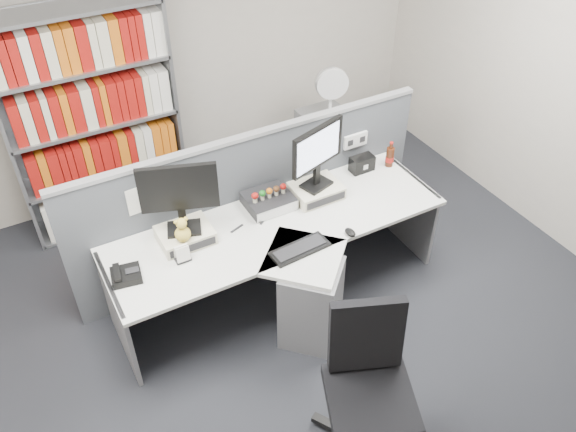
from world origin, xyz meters
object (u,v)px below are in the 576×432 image
monitor_right (318,152)px  office_chair (368,382)px  keyboard (300,249)px  filing_cabinet (328,148)px  mouse (350,232)px  desk_calendar (182,255)px  cola_bottle (390,157)px  desk_fan (331,87)px  desktop_pc (269,201)px  speaker (362,164)px  monitor_left (179,193)px  shelving_unit (94,126)px  desk (292,268)px  desk_phone (125,275)px

monitor_right → office_chair: monitor_right is taller
keyboard → filing_cabinet: bearing=51.6°
mouse → desk_calendar: (-1.17, 0.33, 0.03)m
cola_bottle → desk_fan: desk_fan is taller
desktop_pc → office_chair: office_chair is taller
cola_bottle → office_chair: bearing=-129.2°
keyboard → speaker: bearing=32.9°
monitor_left → keyboard: 0.93m
monitor_left → shelving_unit: (-0.24, 1.46, -0.17)m
desk → monitor_right: size_ratio=4.94×
monitor_right → keyboard: monitor_right is taller
keyboard → cola_bottle: 1.32m
desk_phone → desk: bearing=-10.5°
cola_bottle → office_chair: office_chair is taller
monitor_right → shelving_unit: bearing=132.3°
shelving_unit → office_chair: (0.77, -3.03, -0.40)m
keyboard → desk_calendar: 0.82m
desktop_pc → desk_fan: bearing=39.5°
desktop_pc → desk_phone: bearing=-168.9°
keyboard → filing_cabinet: size_ratio=0.64×
speaker → desk_fan: desk_fan is taller
monitor_left → desk_fan: (1.86, 1.02, -0.13)m
shelving_unit → office_chair: bearing=-75.8°
desktop_pc → speaker: (0.90, 0.05, 0.02)m
shelving_unit → monitor_right: bearing=-47.7°
desk_phone → desk_fan: 2.66m
desk → desk_fan: 1.93m
filing_cabinet → mouse: bearing=-117.1°
office_chair → cola_bottle: bearing=50.8°
monitor_left → desk_fan: monitor_left is taller
keyboard → cola_bottle: size_ratio=1.93×
cola_bottle → office_chair: 2.11m
shelving_unit → desk_fan: size_ratio=3.91×
monitor_left → desk_fan: 2.13m
keyboard → mouse: mouse is taller
desk → office_chair: bearing=-96.4°
desk_calendar → office_chair: bearing=-65.4°
monitor_left → desk_phone: bearing=-161.2°
desk → monitor_right: (0.43, 0.38, 0.68)m
speaker → cola_bottle: 0.25m
mouse → desk_fan: size_ratio=0.20×
speaker → office_chair: (-1.08, -1.68, -0.21)m
mouse → office_chair: office_chair is taller
speaker → monitor_right: bearing=-167.2°
desk_calendar → desk: bearing=-14.4°
desk_phone → filing_cabinet: (2.36, 1.19, -0.40)m
monitor_right → desk: bearing=-138.5°
desktop_pc → desk_fan: size_ratio=0.69×
keyboard → desk_phone: bearing=164.4°
desk_phone → shelving_unit: 1.67m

